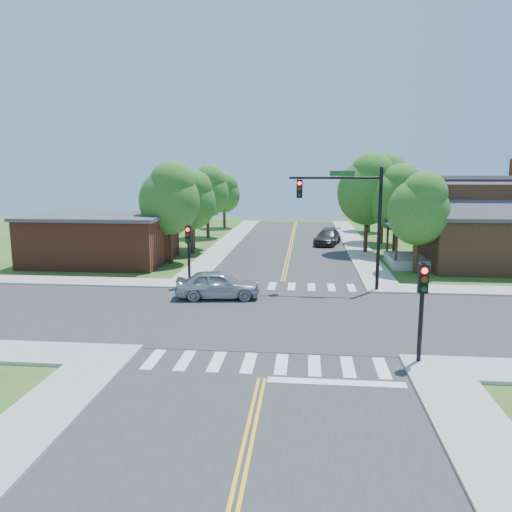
# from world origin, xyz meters

# --- Properties ---
(ground) EXTENTS (100.00, 100.00, 0.00)m
(ground) POSITION_xyz_m (0.00, 0.00, 0.00)
(ground) COLOR #314A17
(ground) RESTS_ON ground
(road_ns) EXTENTS (10.00, 90.00, 0.04)m
(road_ns) POSITION_xyz_m (0.00, 0.00, 0.02)
(road_ns) COLOR #2D2D30
(road_ns) RESTS_ON ground
(road_ew) EXTENTS (90.00, 10.00, 0.04)m
(road_ew) POSITION_xyz_m (0.00, 0.00, 0.03)
(road_ew) COLOR #2D2D30
(road_ew) RESTS_ON ground
(intersection_patch) EXTENTS (10.20, 10.20, 0.06)m
(intersection_patch) POSITION_xyz_m (0.00, 0.00, 0.00)
(intersection_patch) COLOR #2D2D30
(intersection_patch) RESTS_ON ground
(sidewalk_ne) EXTENTS (40.00, 40.00, 0.14)m
(sidewalk_ne) POSITION_xyz_m (15.82, 15.82, 0.07)
(sidewalk_ne) COLOR #9E9B93
(sidewalk_ne) RESTS_ON ground
(sidewalk_nw) EXTENTS (40.00, 40.00, 0.14)m
(sidewalk_nw) POSITION_xyz_m (-15.82, 15.82, 0.07)
(sidewalk_nw) COLOR #9E9B93
(sidewalk_nw) RESTS_ON ground
(crosswalk_north) EXTENTS (8.85, 2.00, 0.01)m
(crosswalk_north) POSITION_xyz_m (0.00, 6.20, 0.05)
(crosswalk_north) COLOR white
(crosswalk_north) RESTS_ON ground
(crosswalk_south) EXTENTS (8.85, 2.00, 0.01)m
(crosswalk_south) POSITION_xyz_m (0.00, -6.20, 0.05)
(crosswalk_south) COLOR white
(crosswalk_south) RESTS_ON ground
(centerline) EXTENTS (0.30, 90.00, 0.01)m
(centerline) POSITION_xyz_m (0.00, 0.00, 0.05)
(centerline) COLOR yellow
(centerline) RESTS_ON ground
(stop_bar) EXTENTS (4.60, 0.45, 0.09)m
(stop_bar) POSITION_xyz_m (2.50, -7.60, 0.00)
(stop_bar) COLOR white
(stop_bar) RESTS_ON ground
(signal_mast_ne) EXTENTS (5.30, 0.42, 7.20)m
(signal_mast_ne) POSITION_xyz_m (3.91, 5.59, 4.85)
(signal_mast_ne) COLOR black
(signal_mast_ne) RESTS_ON ground
(signal_pole_se) EXTENTS (0.34, 0.42, 3.80)m
(signal_pole_se) POSITION_xyz_m (5.60, -5.62, 2.66)
(signal_pole_se) COLOR black
(signal_pole_se) RESTS_ON ground
(signal_pole_nw) EXTENTS (0.34, 0.42, 3.80)m
(signal_pole_nw) POSITION_xyz_m (-5.60, 5.58, 2.66)
(signal_pole_nw) COLOR black
(signal_pole_nw) RESTS_ON ground
(house_ne) EXTENTS (13.05, 8.80, 7.11)m
(house_ne) POSITION_xyz_m (15.11, 14.23, 3.33)
(house_ne) COLOR #382313
(house_ne) RESTS_ON ground
(building_nw) EXTENTS (10.40, 8.40, 3.73)m
(building_nw) POSITION_xyz_m (-14.20, 13.20, 1.88)
(building_nw) COLOR brown
(building_nw) RESTS_ON ground
(tree_e_a) EXTENTS (4.11, 3.90, 6.98)m
(tree_e_a) POSITION_xyz_m (9.01, 11.07, 4.57)
(tree_e_a) COLOR #382314
(tree_e_a) RESTS_ON ground
(tree_e_b) EXTENTS (4.46, 4.24, 7.59)m
(tree_e_b) POSITION_xyz_m (8.74, 17.88, 4.97)
(tree_e_b) COLOR #382314
(tree_e_b) RESTS_ON ground
(tree_e_c) EXTENTS (5.07, 4.81, 8.61)m
(tree_e_c) POSITION_xyz_m (8.78, 25.45, 5.65)
(tree_e_c) COLOR #382314
(tree_e_c) RESTS_ON ground
(tree_e_d) EXTENTS (4.19, 3.98, 7.12)m
(tree_e_d) POSITION_xyz_m (8.69, 34.68, 4.66)
(tree_e_d) COLOR #382314
(tree_e_d) RESTS_ON ground
(tree_w_a) EXTENTS (4.55, 4.32, 7.74)m
(tree_w_a) POSITION_xyz_m (-8.76, 13.21, 5.07)
(tree_w_a) COLOR #382314
(tree_w_a) RESTS_ON ground
(tree_w_b) EXTENTS (4.05, 3.85, 6.89)m
(tree_w_b) POSITION_xyz_m (-8.61, 20.21, 4.51)
(tree_w_b) COLOR #382314
(tree_w_b) RESTS_ON ground
(tree_w_c) EXTENTS (4.47, 4.24, 7.59)m
(tree_w_c) POSITION_xyz_m (-8.81, 28.02, 4.97)
(tree_w_c) COLOR #382314
(tree_w_c) RESTS_ON ground
(tree_w_d) EXTENTS (3.91, 3.71, 6.64)m
(tree_w_d) POSITION_xyz_m (-8.54, 37.01, 4.35)
(tree_w_d) COLOR #382314
(tree_w_d) RESTS_ON ground
(tree_house) EXTENTS (5.01, 4.76, 8.52)m
(tree_house) POSITION_xyz_m (6.57, 19.34, 5.58)
(tree_house) COLOR #382314
(tree_house) RESTS_ON ground
(tree_bldg) EXTENTS (4.16, 3.95, 7.07)m
(tree_bldg) POSITION_xyz_m (-8.19, 17.94, 4.63)
(tree_bldg) COLOR #382314
(tree_bldg) RESTS_ON ground
(car_silver) EXTENTS (2.94, 5.05, 1.57)m
(car_silver) POSITION_xyz_m (-3.38, 2.98, 0.79)
(car_silver) COLOR #ACAEB3
(car_silver) RESTS_ON ground
(car_dgrey) EXTENTS (4.15, 5.77, 1.42)m
(car_dgrey) POSITION_xyz_m (3.46, 23.93, 0.71)
(car_dgrey) COLOR #2D3032
(car_dgrey) RESTS_ON ground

